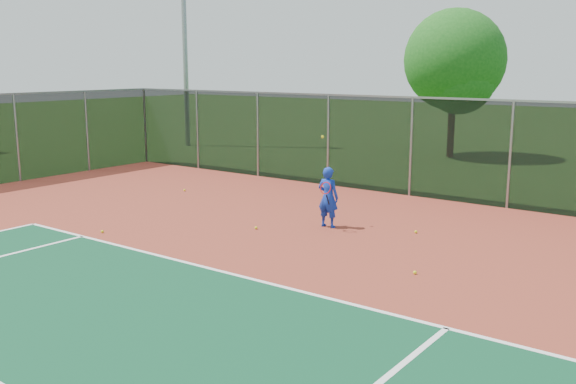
# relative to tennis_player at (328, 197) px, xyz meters

# --- Properties ---
(ground) EXTENTS (120.00, 120.00, 0.00)m
(ground) POSITION_rel_tennis_player_xyz_m (2.88, -7.20, -0.78)
(ground) COLOR #254F16
(ground) RESTS_ON ground
(court_apron) EXTENTS (30.00, 20.00, 0.02)m
(court_apron) POSITION_rel_tennis_player_xyz_m (2.88, -5.20, -0.77)
(court_apron) COLOR maroon
(court_apron) RESTS_ON ground
(fence_back) EXTENTS (30.00, 0.06, 3.03)m
(fence_back) POSITION_rel_tennis_player_xyz_m (2.88, 4.80, 0.79)
(fence_back) COLOR black
(fence_back) RESTS_ON court_apron
(tennis_player) EXTENTS (0.59, 0.61, 2.26)m
(tennis_player) POSITION_rel_tennis_player_xyz_m (0.00, 0.00, 0.00)
(tennis_player) COLOR #1233B0
(tennis_player) RESTS_ON court_apron
(practice_ball_0) EXTENTS (0.07, 0.07, 0.07)m
(practice_ball_0) POSITION_rel_tennis_player_xyz_m (-4.03, -3.70, -0.72)
(practice_ball_0) COLOR yellow
(practice_ball_0) RESTS_ON court_apron
(practice_ball_1) EXTENTS (0.07, 0.07, 0.07)m
(practice_ball_1) POSITION_rel_tennis_player_xyz_m (3.35, -2.10, -0.72)
(practice_ball_1) COLOR yellow
(practice_ball_1) RESTS_ON court_apron
(practice_ball_5) EXTENTS (0.07, 0.07, 0.07)m
(practice_ball_5) POSITION_rel_tennis_player_xyz_m (-1.29, -1.23, -0.72)
(practice_ball_5) COLOR yellow
(practice_ball_5) RESTS_ON court_apron
(practice_ball_6) EXTENTS (0.07, 0.07, 0.07)m
(practice_ball_6) POSITION_rel_tennis_player_xyz_m (-6.19, 1.16, -0.72)
(practice_ball_6) COLOR yellow
(practice_ball_6) RESTS_ON court_apron
(practice_ball_7) EXTENTS (0.07, 0.07, 0.07)m
(practice_ball_7) POSITION_rel_tennis_player_xyz_m (2.03, 0.74, -0.72)
(practice_ball_7) COLOR yellow
(practice_ball_7) RESTS_ON court_apron
(tree_back_left) EXTENTS (4.34, 4.34, 6.37)m
(tree_back_left) POSITION_rel_tennis_player_xyz_m (-2.44, 13.72, 3.22)
(tree_back_left) COLOR #392314
(tree_back_left) RESTS_ON ground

